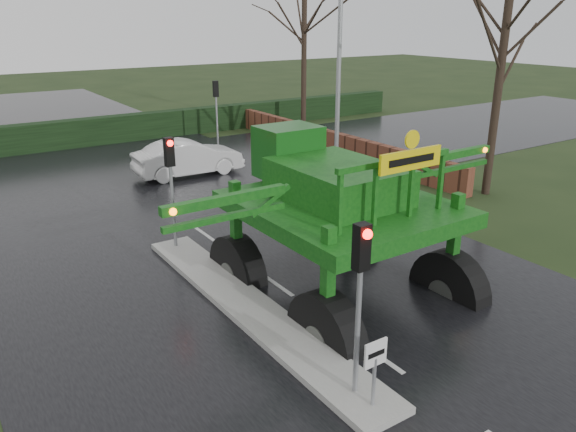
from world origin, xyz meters
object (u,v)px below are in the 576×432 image
white_sedan (189,175)px  street_light_right (334,36)px  traffic_signal_near (361,274)px  crop_sprayer (321,224)px  keep_left_sign (375,363)px  traffic_signal_mid (170,169)px  traffic_signal_far (216,98)px

white_sedan → street_light_right: bearing=-117.9°
traffic_signal_near → crop_sprayer: bearing=70.1°
keep_left_sign → white_sedan: (3.91, 16.72, -1.06)m
traffic_signal_mid → crop_sprayer: size_ratio=0.35×
keep_left_sign → traffic_signal_far: (7.80, 21.51, 1.53)m
traffic_signal_near → street_light_right: 16.46m
crop_sprayer → street_light_right: bearing=50.7°
keep_left_sign → crop_sprayer: 3.24m
keep_left_sign → street_light_right: street_light_right is taller
street_light_right → traffic_signal_near: bearing=-126.1°
keep_left_sign → traffic_signal_far: bearing=70.1°
traffic_signal_far → street_light_right: street_light_right is taller
traffic_signal_mid → crop_sprayer: 6.35m
traffic_signal_near → street_light_right: (9.49, 13.01, 3.40)m
keep_left_sign → traffic_signal_mid: traffic_signal_mid is taller
traffic_signal_near → traffic_signal_far: bearing=69.6°
traffic_signal_near → street_light_right: bearing=53.9°
keep_left_sign → traffic_signal_far: size_ratio=0.38×
traffic_signal_mid → street_light_right: (9.49, 4.51, 3.40)m
keep_left_sign → traffic_signal_mid: 9.12m
keep_left_sign → white_sedan: 17.20m
traffic_signal_mid → traffic_signal_far: same height
traffic_signal_mid → crop_sprayer: (0.80, -6.30, 0.09)m
crop_sprayer → white_sedan: (3.12, 14.03, -2.68)m
traffic_signal_far → crop_sprayer: bearing=69.6°
street_light_right → keep_left_sign: bearing=-125.1°
crop_sprayer → white_sedan: bearing=77.0°
street_light_right → crop_sprayer: bearing=-128.8°
traffic_signal_near → street_light_right: size_ratio=0.35×
traffic_signal_near → traffic_signal_mid: size_ratio=1.00×
crop_sprayer → keep_left_sign: bearing=-107.0°
traffic_signal_mid → white_sedan: (3.91, 7.72, -2.59)m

